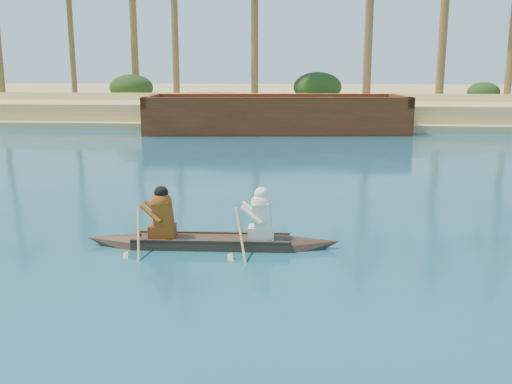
# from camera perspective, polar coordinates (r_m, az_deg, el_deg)

# --- Properties ---
(ground) EXTENTS (160.00, 160.00, 0.00)m
(ground) POSITION_cam_1_polar(r_m,az_deg,el_deg) (8.84, 6.11, -9.22)
(ground) COLOR #0C274E
(ground) RESTS_ON ground
(sandy_embankment) EXTENTS (150.00, 51.00, 1.50)m
(sandy_embankment) POSITION_cam_1_polar(r_m,az_deg,el_deg) (55.19, 5.60, 9.26)
(sandy_embankment) COLOR #E1C27F
(sandy_embankment) RESTS_ON ground
(palm_grove) EXTENTS (110.00, 14.00, 16.00)m
(palm_grove) POSITION_cam_1_polar(r_m,az_deg,el_deg) (43.50, 5.85, 18.37)
(palm_grove) COLOR #345E21
(palm_grove) RESTS_ON ground
(shrub_cluster) EXTENTS (100.00, 6.00, 2.40)m
(shrub_cluster) POSITION_cam_1_polar(r_m,az_deg,el_deg) (39.79, 5.66, 9.15)
(shrub_cluster) COLOR #1C3312
(shrub_cluster) RESTS_ON ground
(canoe) EXTENTS (4.75, 0.81, 1.30)m
(canoe) POSITION_cam_1_polar(r_m,az_deg,el_deg) (10.57, -4.46, -4.16)
(canoe) COLOR #3A2B1F
(canoe) RESTS_ON ground
(barge_mid) EXTENTS (13.82, 5.86, 2.24)m
(barge_mid) POSITION_cam_1_polar(r_m,az_deg,el_deg) (30.39, 1.98, 7.52)
(barge_mid) COLOR maroon
(barge_mid) RESTS_ON ground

